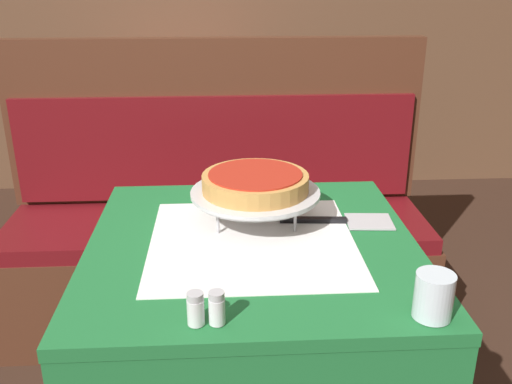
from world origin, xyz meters
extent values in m
cube|color=#1E6B33|center=(0.00, 0.00, 0.74)|extent=(0.81, 0.81, 0.03)
cube|color=white|center=(0.00, 0.00, 0.75)|extent=(0.50, 0.50, 0.00)
cube|color=#1E6B33|center=(0.00, 0.00, 0.66)|extent=(0.81, 0.81, 0.12)
cube|color=#4C331E|center=(-0.37, 0.37, 0.36)|extent=(0.05, 0.05, 0.72)
cube|color=#4C331E|center=(0.37, 0.37, 0.36)|extent=(0.05, 0.05, 0.72)
cube|color=red|center=(-0.27, 1.84, 0.74)|extent=(0.80, 0.80, 0.03)
cube|color=white|center=(-0.27, 1.84, 0.76)|extent=(0.50, 0.50, 0.00)
cube|color=red|center=(-0.27, 1.84, 0.66)|extent=(0.80, 0.80, 0.13)
cube|color=#4C331E|center=(-0.64, 1.48, 0.36)|extent=(0.05, 0.05, 0.72)
cube|color=#4C331E|center=(0.09, 1.48, 0.36)|extent=(0.05, 0.05, 0.72)
cube|color=#4C331E|center=(-0.64, 2.21, 0.36)|extent=(0.05, 0.05, 0.72)
cube|color=#4C331E|center=(0.09, 2.21, 0.36)|extent=(0.05, 0.05, 0.72)
cube|color=#4C2819|center=(-0.10, 0.77, 0.21)|extent=(1.65, 0.49, 0.41)
cube|color=#600F14|center=(-0.10, 0.77, 0.44)|extent=(1.62, 0.48, 0.06)
cube|color=#4C2819|center=(-0.10, 0.99, 0.80)|extent=(1.65, 0.06, 0.66)
cube|color=#600F14|center=(-0.10, 0.95, 0.70)|extent=(1.59, 0.02, 0.42)
cube|color=brown|center=(0.00, 2.42, 1.20)|extent=(6.00, 0.04, 2.40)
cylinder|color=#ADADB2|center=(0.01, 0.22, 0.79)|extent=(0.01, 0.01, 0.07)
cylinder|color=#ADADB2|center=(-0.08, 0.05, 0.79)|extent=(0.01, 0.01, 0.07)
cylinder|color=#ADADB2|center=(0.11, 0.05, 0.79)|extent=(0.01, 0.01, 0.07)
cylinder|color=#ADADB2|center=(0.01, 0.11, 0.82)|extent=(0.23, 0.23, 0.01)
cylinder|color=silver|center=(0.01, 0.11, 0.83)|extent=(0.32, 0.32, 0.01)
cylinder|color=silver|center=(0.01, 0.11, 0.84)|extent=(0.34, 0.34, 0.01)
cylinder|color=#C68E47|center=(0.01, 0.11, 0.87)|extent=(0.27, 0.27, 0.04)
cylinder|color=#B22819|center=(0.01, 0.11, 0.89)|extent=(0.24, 0.24, 0.01)
cube|color=#BCBCC1|center=(0.31, 0.09, 0.76)|extent=(0.13, 0.11, 0.00)
cube|color=black|center=(0.17, 0.10, 0.76)|extent=(0.18, 0.03, 0.01)
cylinder|color=silver|center=(0.33, -0.35, 0.80)|extent=(0.08, 0.08, 0.09)
cylinder|color=silver|center=(-0.13, -0.34, 0.78)|extent=(0.03, 0.03, 0.05)
cylinder|color=#B7B7BC|center=(-0.13, -0.34, 0.81)|extent=(0.03, 0.03, 0.01)
cylinder|color=silver|center=(-0.09, -0.34, 0.78)|extent=(0.03, 0.03, 0.05)
cylinder|color=#B7B7BC|center=(-0.09, -0.34, 0.81)|extent=(0.03, 0.03, 0.01)
cube|color=black|center=(-0.17, 1.96, 0.77)|extent=(0.13, 0.13, 0.03)
cylinder|color=black|center=(-0.17, 1.96, 0.86)|extent=(0.01, 0.01, 0.14)
cylinder|color=red|center=(-0.17, 2.00, 0.84)|extent=(0.04, 0.04, 0.11)
cylinder|color=gold|center=(-0.17, 1.92, 0.84)|extent=(0.04, 0.04, 0.11)
camera|label=1|loc=(-0.07, -1.26, 1.38)|focal=40.00mm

